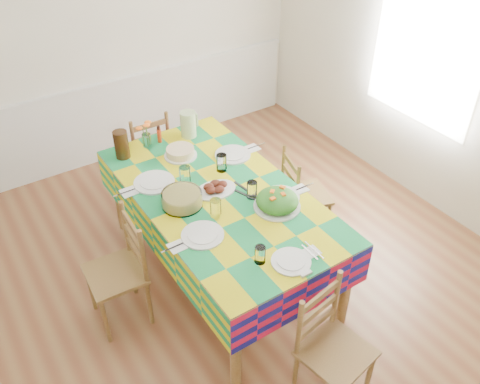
# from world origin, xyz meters

# --- Properties ---
(room) EXTENTS (4.58, 5.08, 2.78)m
(room) POSITION_xyz_m (0.00, 0.00, 1.35)
(room) COLOR brown
(room) RESTS_ON ground
(wainscot) EXTENTS (4.41, 0.06, 0.92)m
(wainscot) POSITION_xyz_m (0.00, 2.48, 0.49)
(wainscot) COLOR white
(wainscot) RESTS_ON room
(window_right) EXTENTS (0.00, 1.40, 1.40)m
(window_right) POSITION_xyz_m (2.23, 0.30, 1.50)
(window_right) COLOR white
(window_right) RESTS_ON room
(dining_table) EXTENTS (1.17, 2.18, 0.85)m
(dining_table) POSITION_xyz_m (-0.03, 0.25, 0.75)
(dining_table) COLOR brown
(dining_table) RESTS_ON room
(setting_near_head) EXTENTS (0.43, 0.29, 0.13)m
(setting_near_head) POSITION_xyz_m (-0.08, -0.62, 0.88)
(setting_near_head) COLOR silver
(setting_near_head) RESTS_ON dining_table
(setting_left_near) EXTENTS (0.55, 0.33, 0.15)m
(setting_left_near) POSITION_xyz_m (-0.32, -0.07, 0.88)
(setting_left_near) COLOR silver
(setting_left_near) RESTS_ON dining_table
(setting_left_far) EXTENTS (0.60, 0.36, 0.16)m
(setting_left_far) POSITION_xyz_m (-0.32, 0.58, 0.88)
(setting_left_far) COLOR silver
(setting_left_far) RESTS_ON dining_table
(setting_right_near) EXTENTS (0.55, 0.31, 0.14)m
(setting_right_near) POSITION_xyz_m (0.28, -0.02, 0.88)
(setting_right_near) COLOR silver
(setting_right_near) RESTS_ON dining_table
(setting_right_far) EXTENTS (0.58, 0.34, 0.15)m
(setting_right_far) POSITION_xyz_m (0.29, 0.58, 0.88)
(setting_right_far) COLOR silver
(setting_right_far) RESTS_ON dining_table
(meat_platter) EXTENTS (0.34, 0.24, 0.07)m
(meat_platter) POSITION_xyz_m (-0.04, 0.28, 0.87)
(meat_platter) COLOR silver
(meat_platter) RESTS_ON dining_table
(salad_platter) EXTENTS (0.35, 0.35, 0.15)m
(salad_platter) POSITION_xyz_m (0.25, -0.15, 0.90)
(salad_platter) COLOR silver
(salad_platter) RESTS_ON dining_table
(pasta_bowl) EXTENTS (0.31, 0.31, 0.11)m
(pasta_bowl) POSITION_xyz_m (-0.33, 0.27, 0.90)
(pasta_bowl) COLOR white
(pasta_bowl) RESTS_ON dining_table
(cake) EXTENTS (0.28, 0.28, 0.08)m
(cake) POSITION_xyz_m (-0.03, 0.87, 0.88)
(cake) COLOR silver
(cake) RESTS_ON dining_table
(serving_utensils) EXTENTS (0.14, 0.32, 0.01)m
(serving_utensils) POSITION_xyz_m (0.15, 0.13, 0.85)
(serving_utensils) COLOR black
(serving_utensils) RESTS_ON dining_table
(flower_vase) EXTENTS (0.16, 0.13, 0.25)m
(flower_vase) POSITION_xyz_m (-0.20, 1.16, 0.95)
(flower_vase) COLOR white
(flower_vase) RESTS_ON dining_table
(hot_sauce) EXTENTS (0.04, 0.04, 0.16)m
(hot_sauce) POSITION_xyz_m (-0.07, 1.18, 0.93)
(hot_sauce) COLOR red
(hot_sauce) RESTS_ON dining_table
(green_pitcher) EXTENTS (0.14, 0.14, 0.24)m
(green_pitcher) POSITION_xyz_m (0.19, 1.13, 0.97)
(green_pitcher) COLOR #AAC78C
(green_pitcher) RESTS_ON dining_table
(tea_pitcher) EXTENTS (0.12, 0.12, 0.25)m
(tea_pitcher) POSITION_xyz_m (-0.44, 1.13, 0.97)
(tea_pitcher) COLOR black
(tea_pitcher) RESTS_ON dining_table
(name_card) EXTENTS (0.08, 0.03, 0.02)m
(name_card) POSITION_xyz_m (-0.01, -0.81, 0.86)
(name_card) COLOR silver
(name_card) RESTS_ON dining_table
(chair_near) EXTENTS (0.48, 0.46, 0.94)m
(chair_near) POSITION_xyz_m (-0.03, -1.13, 0.47)
(chair_near) COLOR brown
(chair_near) RESTS_ON room
(chair_far) EXTENTS (0.43, 0.41, 0.94)m
(chair_far) POSITION_xyz_m (-0.03, 1.62, 0.46)
(chair_far) COLOR brown
(chair_far) RESTS_ON room
(chair_left) EXTENTS (0.43, 0.45, 0.96)m
(chair_left) POSITION_xyz_m (-0.90, 0.24, 0.47)
(chair_left) COLOR brown
(chair_left) RESTS_ON room
(chair_right) EXTENTS (0.47, 0.49, 0.90)m
(chair_right) POSITION_xyz_m (0.85, 0.26, 0.44)
(chair_right) COLOR brown
(chair_right) RESTS_ON room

